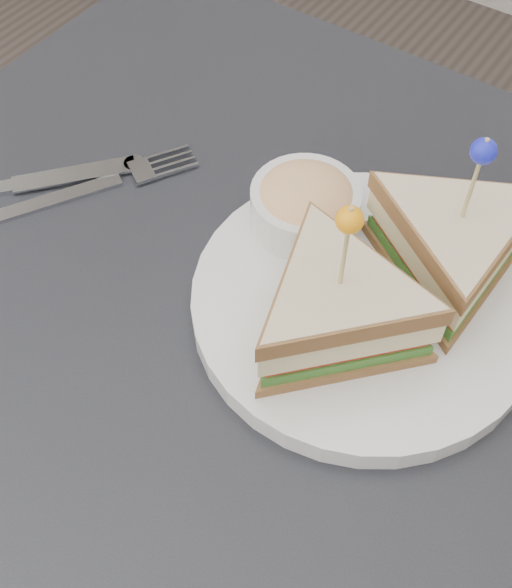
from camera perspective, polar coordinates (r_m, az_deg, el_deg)
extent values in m
cube|color=black|center=(0.59, -1.35, -3.96)|extent=(0.80, 0.80, 0.03)
cylinder|color=black|center=(1.19, -5.06, 6.11)|extent=(0.04, 0.04, 0.72)
cylinder|color=silver|center=(0.59, 8.26, -0.80)|extent=(0.34, 0.34, 0.02)
cylinder|color=silver|center=(0.58, 8.38, -0.19)|extent=(0.34, 0.34, 0.01)
cylinder|color=tan|center=(0.48, 6.86, 3.12)|extent=(0.00, 0.00, 0.09)
sphere|color=orange|center=(0.45, 7.26, 5.72)|extent=(0.02, 0.02, 0.02)
cylinder|color=tan|center=(0.54, 16.38, 8.02)|extent=(0.00, 0.00, 0.09)
sphere|color=#181EB4|center=(0.51, 17.20, 10.52)|extent=(0.02, 0.02, 0.02)
cylinder|color=silver|center=(0.61, 3.80, 6.61)|extent=(0.11, 0.11, 0.04)
ellipsoid|color=#E0B772|center=(0.60, 3.87, 7.52)|extent=(0.10, 0.10, 0.04)
cube|color=#B8BBC3|center=(0.69, -15.69, 6.94)|extent=(0.08, 0.12, 0.00)
cube|color=#B8BBC3|center=(0.70, -8.84, 9.40)|extent=(0.04, 0.03, 0.00)
cube|color=silver|center=(0.71, -13.89, 8.99)|extent=(0.09, 0.10, 0.00)
cylinder|color=silver|center=(0.71, -9.36, 9.95)|extent=(0.03, 0.03, 0.00)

